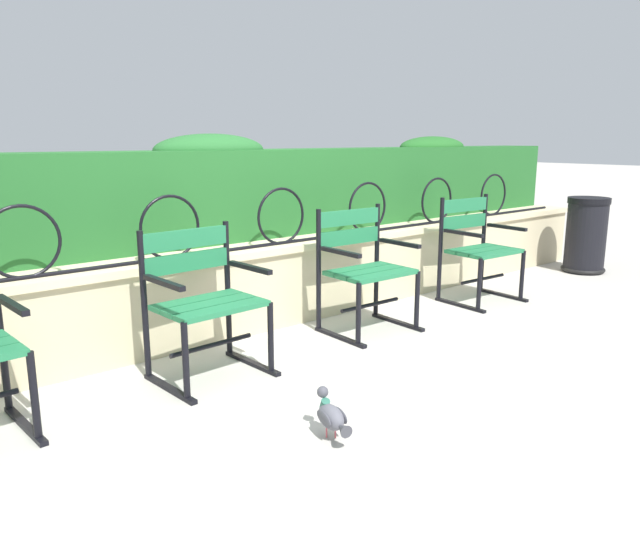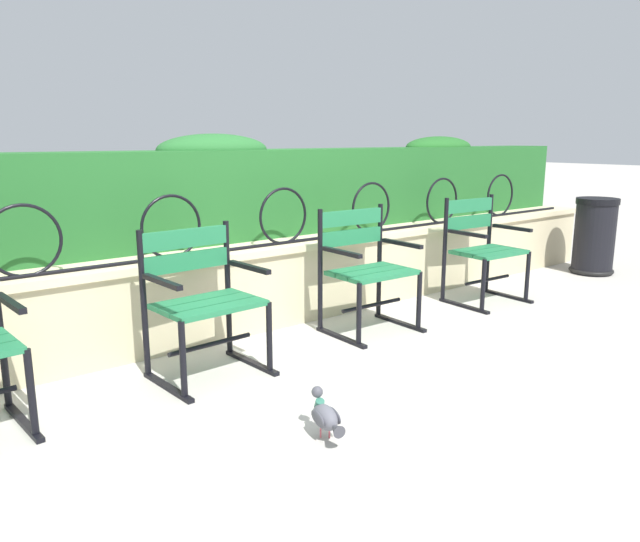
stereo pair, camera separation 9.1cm
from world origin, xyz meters
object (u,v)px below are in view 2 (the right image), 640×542
park_chair_centre_left (202,297)px  park_chair_rightmost (482,247)px  trash_bin (594,238)px  pigeon_near_chairs (325,416)px  park_chair_centre_right (365,266)px

park_chair_centre_left → park_chair_rightmost: size_ratio=0.98×
park_chair_rightmost → trash_bin: 1.82m
park_chair_rightmost → pigeon_near_chairs: park_chair_rightmost is taller
pigeon_near_chairs → trash_bin: bearing=13.3°
park_chair_rightmost → trash_bin: bearing=-1.5°
park_chair_centre_left → park_chair_rightmost: bearing=0.1°
park_chair_rightmost → trash_bin: size_ratio=1.14×
park_chair_centre_left → pigeon_near_chairs: (0.05, -1.09, -0.36)m
pigeon_near_chairs → park_chair_centre_left: bearing=92.6°
park_chair_centre_right → park_chair_rightmost: 1.33m
pigeon_near_chairs → trash_bin: trash_bin is taller
park_chair_rightmost → pigeon_near_chairs: size_ratio=3.09×
park_chair_rightmost → pigeon_near_chairs: bearing=-157.3°
park_chair_centre_right → park_chair_rightmost: (1.33, -0.03, -0.00)m
park_chair_centre_right → trash_bin: bearing=-1.4°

